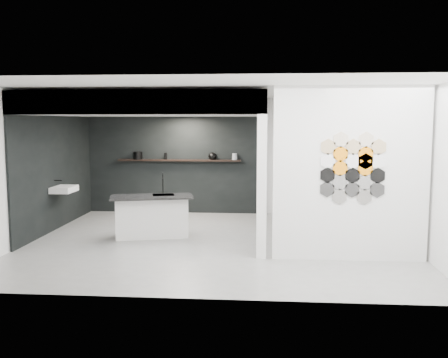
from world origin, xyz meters
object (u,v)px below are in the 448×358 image
(bottle_dark, at_px, (166,156))
(partition_panel, at_px, (350,174))
(utensil_cup, at_px, (140,157))
(glass_bowl, at_px, (235,158))
(glass_vase, at_px, (235,156))
(kitchen_island, at_px, (152,216))
(kettle, at_px, (212,156))
(wall_basin, at_px, (64,189))
(stockpot, at_px, (138,155))

(bottle_dark, bearing_deg, partition_panel, -45.84)
(partition_panel, xyz_separation_m, utensil_cup, (-4.38, 3.87, -0.02))
(glass_bowl, xyz_separation_m, glass_vase, (0.00, 0.00, 0.03))
(partition_panel, height_order, kitchen_island, partition_panel)
(kettle, bearing_deg, utensil_cup, -166.11)
(partition_panel, distance_m, kitchen_island, 3.88)
(partition_panel, relative_size, utensil_cup, 24.55)
(bottle_dark, bearing_deg, wall_basin, -129.66)
(partition_panel, xyz_separation_m, bottle_dark, (-3.75, 3.87, -0.00))
(glass_bowl, height_order, bottle_dark, bottle_dark)
(kitchen_island, relative_size, bottle_dark, 10.43)
(stockpot, bearing_deg, bottle_dark, 0.00)
(glass_bowl, distance_m, utensil_cup, 2.31)
(bottle_dark, bearing_deg, kettle, 0.00)
(kitchen_island, height_order, bottle_dark, bottle_dark)
(kitchen_island, xyz_separation_m, glass_bowl, (1.45, 2.56, 0.94))
(bottle_dark, bearing_deg, glass_bowl, 0.00)
(wall_basin, bearing_deg, glass_bowl, 31.35)
(stockpot, height_order, glass_bowl, stockpot)
(kettle, xyz_separation_m, utensil_cup, (-1.77, 0.00, -0.03))
(partition_panel, relative_size, stockpot, 12.64)
(kitchen_island, relative_size, utensil_cup, 14.63)
(glass_bowl, bearing_deg, utensil_cup, 180.00)
(kettle, bearing_deg, partition_panel, -42.09)
(kettle, relative_size, glass_vase, 1.30)
(partition_panel, bearing_deg, wall_basin, 161.77)
(kitchen_island, xyz_separation_m, bottle_dark, (-0.23, 2.56, 0.98))
(wall_basin, relative_size, utensil_cup, 5.26)
(stockpot, bearing_deg, utensil_cup, 0.00)
(kettle, bearing_deg, wall_basin, -130.24)
(wall_basin, bearing_deg, utensil_cup, 62.31)
(wall_basin, height_order, glass_bowl, glass_bowl)
(wall_basin, xyz_separation_m, kettle, (2.86, 2.07, 0.56))
(stockpot, height_order, utensil_cup, stockpot)
(stockpot, distance_m, bottle_dark, 0.68)
(glass_vase, height_order, utensil_cup, glass_vase)
(glass_vase, distance_m, utensil_cup, 2.31)
(wall_basin, distance_m, kitchen_island, 2.05)
(wall_basin, xyz_separation_m, bottle_dark, (1.71, 2.07, 0.55))
(wall_basin, distance_m, kettle, 3.57)
(stockpot, height_order, bottle_dark, stockpot)
(stockpot, relative_size, bottle_dark, 1.39)
(utensil_cup, bearing_deg, partition_panel, -41.42)
(utensil_cup, bearing_deg, kettle, 0.00)
(kettle, distance_m, utensil_cup, 1.77)
(kitchen_island, xyz_separation_m, stockpot, (-0.91, 2.56, 0.99))
(kettle, relative_size, glass_bowl, 1.62)
(glass_vase, xyz_separation_m, bottle_dark, (-1.68, 0.00, 0.00))
(kitchen_island, bearing_deg, wall_basin, 151.70)
(kettle, bearing_deg, glass_vase, 13.89)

